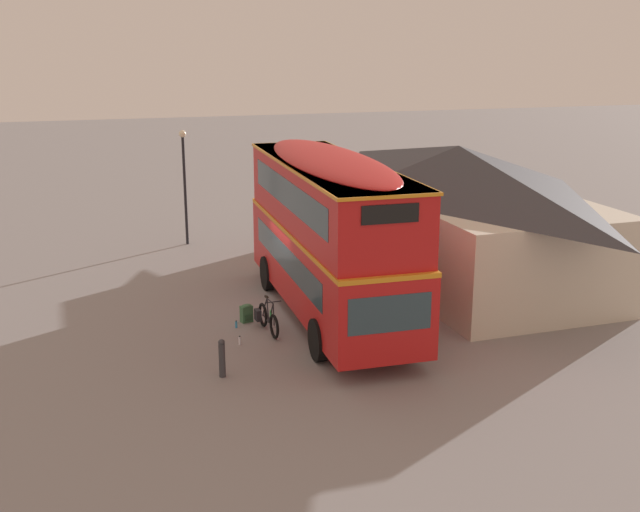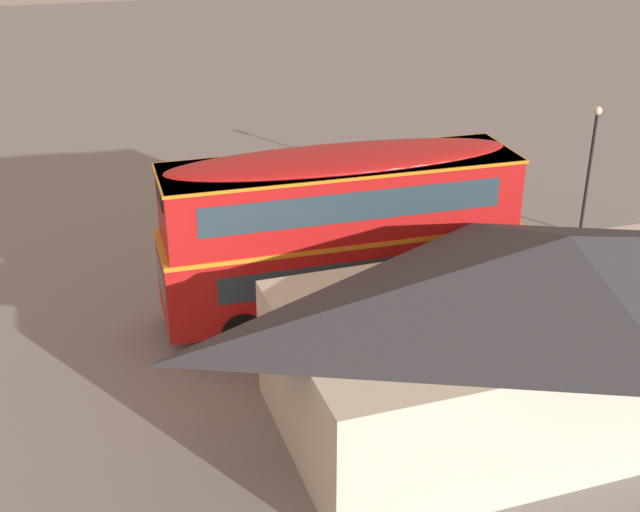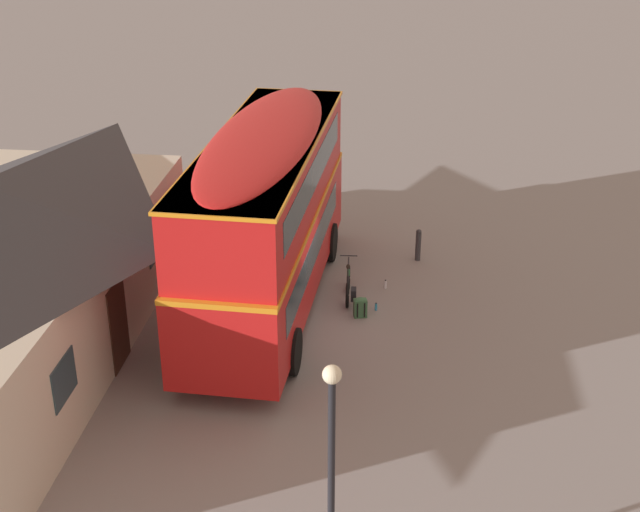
# 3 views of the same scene
# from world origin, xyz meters

# --- Properties ---
(ground_plane) EXTENTS (120.00, 120.00, 0.00)m
(ground_plane) POSITION_xyz_m (0.00, 0.00, 0.00)
(ground_plane) COLOR gray
(double_decker_bus) EXTENTS (9.82, 2.72, 4.79)m
(double_decker_bus) POSITION_xyz_m (0.91, 0.68, 2.64)
(double_decker_bus) COLOR black
(double_decker_bus) RESTS_ON ground
(touring_bicycle) EXTENTS (1.69, 0.55, 1.04)m
(touring_bicycle) POSITION_xyz_m (1.58, -1.34, 0.37)
(touring_bicycle) COLOR black
(touring_bicycle) RESTS_ON ground
(backpack_on_ground) EXTENTS (0.33, 0.38, 0.54)m
(backpack_on_ground) POSITION_xyz_m (0.67, -1.74, 0.28)
(backpack_on_ground) COLOR #386642
(backpack_on_ground) RESTS_ON ground
(water_bottle_blue_sports) EXTENTS (0.07, 0.07, 0.21)m
(water_bottle_blue_sports) POSITION_xyz_m (1.06, -2.11, 0.10)
(water_bottle_blue_sports) COLOR #338CBF
(water_bottle_blue_sports) RESTS_ON ground
(water_bottle_clear_plastic) EXTENTS (0.08, 0.08, 0.25)m
(water_bottle_clear_plastic) POSITION_xyz_m (2.34, -2.26, 0.12)
(water_bottle_clear_plastic) COLOR silver
(water_bottle_clear_plastic) RESTS_ON ground
(pub_building) EXTENTS (13.20, 6.47, 4.38)m
(pub_building) POSITION_xyz_m (-2.48, 6.30, 2.24)
(pub_building) COLOR beige
(pub_building) RESTS_ON ground
(street_lamp) EXTENTS (0.28, 0.28, 4.49)m
(street_lamp) POSITION_xyz_m (-8.72, -2.25, 2.79)
(street_lamp) COLOR black
(street_lamp) RESTS_ON ground
(kerb_bollard) EXTENTS (0.16, 0.16, 0.97)m
(kerb_bollard) POSITION_xyz_m (4.25, -3.04, 0.50)
(kerb_bollard) COLOR #333338
(kerb_bollard) RESTS_ON ground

